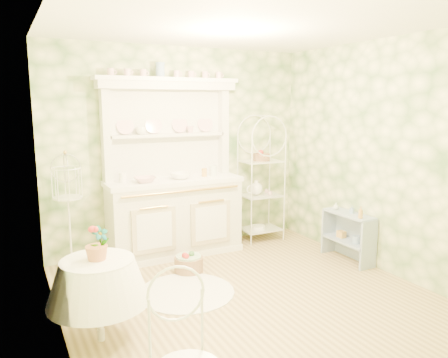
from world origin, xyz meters
name	(u,v)px	position (x,y,z in m)	size (l,w,h in m)	color
floor	(246,295)	(0.00, 0.00, 0.00)	(3.60, 3.60, 0.00)	tan
ceiling	(248,24)	(0.00, 0.00, 2.70)	(3.60, 3.60, 0.00)	white
wall_left	(53,182)	(-1.80, 0.00, 1.35)	(3.60, 3.60, 0.00)	#F3EFB9
wall_right	(379,157)	(1.80, 0.00, 1.35)	(3.60, 3.60, 0.00)	#F3EFB9
wall_back	(180,150)	(0.00, 1.80, 1.35)	(3.60, 3.60, 0.00)	#F3EFB9
wall_front	(391,204)	(0.00, -1.80, 1.35)	(3.60, 3.60, 0.00)	#F3EFB9
kitchen_dresser	(174,168)	(-0.20, 1.52, 1.15)	(1.87, 0.61, 2.29)	white
bakers_rack	(261,179)	(1.14, 1.56, 0.90)	(0.56, 0.40, 1.79)	white
side_shelf	(348,239)	(1.66, 0.30, 0.28)	(0.24, 0.66, 0.56)	#91A5BE
round_table	(99,304)	(-1.53, -0.20, 0.33)	(0.60, 0.60, 0.65)	white
birdcage_stand	(69,216)	(-1.52, 1.44, 0.70)	(0.33, 0.33, 1.39)	white
floor_basket	(189,264)	(-0.29, 0.86, 0.10)	(0.31, 0.31, 0.20)	#946E4D
lace_rug	(186,292)	(-0.53, 0.34, 0.00)	(1.02, 1.02, 0.01)	white
bowl_floral	(145,182)	(-0.61, 1.45, 1.02)	(0.27, 0.27, 0.07)	white
bowl_white	(180,178)	(-0.13, 1.47, 1.02)	(0.26, 0.26, 0.08)	white
cup_left	(141,132)	(-0.57, 1.68, 1.61)	(0.12, 0.12, 0.10)	white
cup_right	(190,131)	(0.10, 1.68, 1.61)	(0.10, 0.10, 0.09)	white
potted_geranium	(101,243)	(-1.49, -0.21, 0.85)	(0.15, 0.10, 0.28)	#3F7238
bottle_amber	(361,213)	(1.60, 0.05, 0.68)	(0.06, 0.06, 0.14)	gold
bottle_blue	(352,210)	(1.68, 0.28, 0.65)	(0.05, 0.05, 0.10)	#7D9CC2
bottle_glass	(336,207)	(1.64, 0.52, 0.65)	(0.07, 0.07, 0.09)	silver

